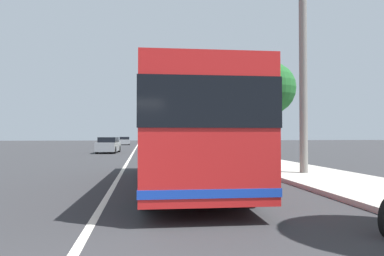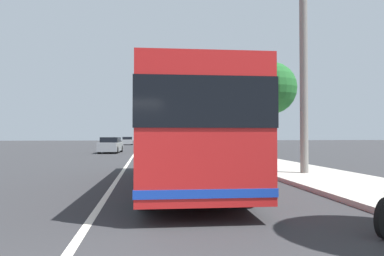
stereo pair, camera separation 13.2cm
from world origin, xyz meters
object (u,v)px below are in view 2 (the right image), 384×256
car_side_street (111,145)px  coach_bus (185,130)px  utility_pole (304,71)px  roadside_tree_mid_block (270,89)px  roadside_tree_far_block (219,92)px  car_ahead_same_lane (158,143)px  car_behind_bus (166,145)px  car_far_distant (127,141)px

car_side_street → coach_bus: bearing=15.5°
car_side_street → utility_pole: 22.35m
car_side_street → roadside_tree_mid_block: roadside_tree_mid_block is taller
car_side_street → utility_pole: utility_pole is taller
coach_bus → roadside_tree_far_block: 21.00m
car_ahead_same_lane → roadside_tree_mid_block: size_ratio=0.91×
car_behind_bus → roadside_tree_mid_block: bearing=-163.0°
car_side_street → car_behind_bus: bearing=100.6°
car_behind_bus → roadside_tree_mid_block: 18.18m
car_ahead_same_lane → roadside_tree_far_block: 13.28m
car_side_street → roadside_tree_mid_block: bearing=32.8°
coach_bus → car_far_distant: size_ratio=2.36×
car_ahead_same_lane → roadside_tree_far_block: bearing=-151.6°
car_behind_bus → car_side_street: 5.25m
coach_bus → utility_pole: (1.87, -5.01, 2.40)m
roadside_tree_far_block → roadside_tree_mid_block: bearing=177.5°
car_side_street → car_ahead_same_lane: size_ratio=0.96×
car_ahead_same_lane → roadside_tree_far_block: roadside_tree_far_block is taller
car_behind_bus → car_side_street: bearing=100.6°
car_behind_bus → car_side_street: (-0.63, 5.21, 0.04)m
car_side_street → roadside_tree_far_block: bearing=83.4°
coach_bus → car_far_distant: bearing=7.2°
car_far_distant → roadside_tree_far_block: 31.92m
car_ahead_same_lane → car_far_distant: (18.74, 4.75, -0.04)m
coach_bus → utility_pole: size_ratio=1.25×
car_ahead_same_lane → roadside_tree_far_block: (-11.17, -5.26, 4.90)m
car_behind_bus → roadside_tree_far_block: bearing=-113.6°
roadside_tree_mid_block → car_ahead_same_lane: bearing=10.0°
car_behind_bus → utility_pole: utility_pole is taller
car_far_distant → roadside_tree_mid_block: bearing=7.3°
car_behind_bus → car_far_distant: bearing=14.5°
roadside_tree_far_block → utility_pole: (-18.07, 0.40, -1.40)m
car_side_street → car_ahead_same_lane: bearing=157.0°
car_behind_bus → utility_pole: 21.27m
car_behind_bus → roadside_tree_far_block: (-2.45, -4.75, 4.95)m
car_behind_bus → car_far_distant: (27.46, 5.26, 0.01)m
car_far_distant → roadside_tree_far_block: bearing=14.0°
car_ahead_same_lane → utility_pole: size_ratio=0.56×
coach_bus → utility_pole: utility_pole is taller
car_far_distant → roadside_tree_mid_block: size_ratio=0.85×
car_far_distant → utility_pole: (-47.97, -9.62, 3.54)m
car_far_distant → roadside_tree_mid_block: roadside_tree_mid_block is taller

